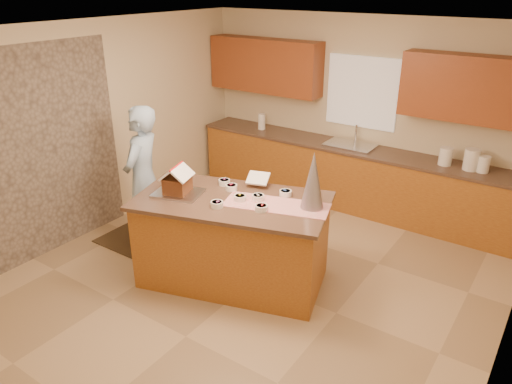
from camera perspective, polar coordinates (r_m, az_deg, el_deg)
floor at (r=5.60m, az=-0.32°, el=-10.33°), size 5.50×5.50×0.00m
ceiling at (r=4.65m, az=-0.39°, el=18.36°), size 5.50×5.50×0.00m
wall_back at (r=7.29m, az=12.21°, el=9.08°), size 5.50×5.50×0.00m
wall_left at (r=6.64m, az=-18.53°, el=6.94°), size 5.50×5.50×0.00m
stone_accent at (r=6.23m, az=-24.02°, el=4.04°), size 0.00×2.50×2.50m
window_curtain at (r=7.19m, az=12.32°, el=11.35°), size 1.05×0.03×1.00m
back_counter_base at (r=7.31m, az=10.67°, el=1.71°), size 4.80×0.60×0.88m
back_counter_top at (r=7.15m, az=10.95°, el=5.13°), size 4.85×0.63×0.04m
upper_cabinet_left at (r=7.73m, az=1.08°, el=14.60°), size 1.85×0.35×0.80m
upper_cabinet_right at (r=6.58m, az=24.68°, el=10.84°), size 1.85×0.35×0.80m
sink at (r=7.15m, az=10.94°, el=5.05°), size 0.70×0.45×0.12m
faucet at (r=7.26m, az=11.63°, el=6.69°), size 0.03×0.03×0.28m
island_base at (r=5.38m, az=-2.74°, el=-5.89°), size 2.15×1.50×0.96m
island_top at (r=5.15m, az=-2.85°, el=-1.07°), size 2.26×1.61×0.04m
table_runner at (r=5.01m, az=2.40°, el=-1.52°), size 1.15×0.69×0.01m
baking_tray at (r=5.31m, az=-9.12°, el=-0.13°), size 0.59×0.50×0.03m
cookbook at (r=5.41m, az=0.24°, el=1.62°), size 0.28×0.25×0.10m
tinsel_tree at (r=4.86m, az=6.71°, el=1.35°), size 0.30×0.30×0.60m
rug at (r=6.49m, az=-12.65°, el=-5.72°), size 1.22×0.79×0.01m
boy at (r=6.06m, az=-13.08°, el=1.57°), size 0.62×0.76×1.79m
canister_a at (r=6.73m, az=21.33°, el=3.92°), size 0.17×0.17×0.23m
canister_b at (r=6.67m, az=23.94°, el=3.50°), size 0.19×0.19×0.27m
canister_c at (r=6.66m, az=25.12°, el=2.97°), size 0.15×0.15×0.21m
paper_towel at (r=7.80m, az=0.68°, el=8.26°), size 0.11×0.11×0.25m
gingerbread_house at (r=5.26m, az=-9.21°, el=1.14°), size 0.37×0.38×0.31m
candy_bowls at (r=5.15m, az=-1.28°, el=-0.41°), size 0.86×0.76×0.06m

